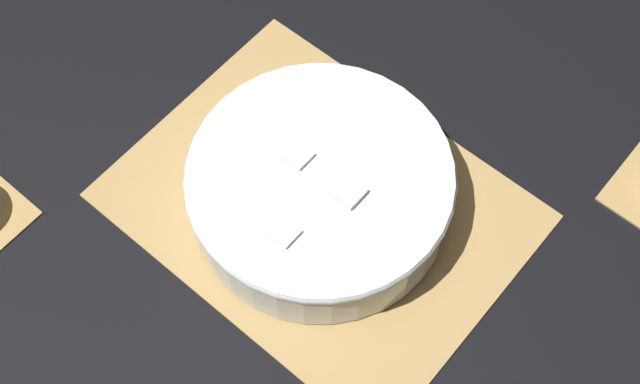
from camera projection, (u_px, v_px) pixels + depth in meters
ground_plane at (320, 206)px, 1.04m from camera, size 6.00×6.00×0.00m
bamboo_mat_center at (320, 205)px, 1.04m from camera, size 0.45×0.34×0.01m
fruit_salad_bowl at (320, 187)px, 1.00m from camera, size 0.30×0.30×0.08m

